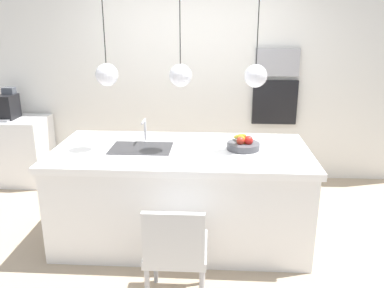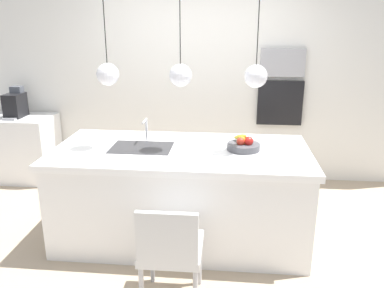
{
  "view_description": "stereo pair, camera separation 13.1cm",
  "coord_description": "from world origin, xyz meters",
  "views": [
    {
      "loc": [
        0.3,
        -3.38,
        2.02
      ],
      "look_at": [
        0.1,
        0.0,
        0.95
      ],
      "focal_mm": 36.65,
      "sensor_mm": 36.0,
      "label": 1
    },
    {
      "loc": [
        0.43,
        -3.37,
        2.02
      ],
      "look_at": [
        0.1,
        0.0,
        0.95
      ],
      "focal_mm": 36.65,
      "sensor_mm": 36.0,
      "label": 2
    }
  ],
  "objects": [
    {
      "name": "floor",
      "position": [
        0.0,
        0.0,
        0.0
      ],
      "size": [
        6.6,
        6.6,
        0.0
      ],
      "primitive_type": "plane",
      "color": "tan",
      "rests_on": "ground"
    },
    {
      "name": "back_wall",
      "position": [
        0.0,
        1.65,
        1.3
      ],
      "size": [
        6.0,
        0.1,
        2.6
      ],
      "primitive_type": "cube",
      "color": "silver",
      "rests_on": "ground"
    },
    {
      "name": "kitchen_island",
      "position": [
        0.0,
        0.0,
        0.45
      ],
      "size": [
        2.33,
        1.12,
        0.9
      ],
      "color": "white",
      "rests_on": "ground"
    },
    {
      "name": "sink_basin",
      "position": [
        -0.37,
        0.0,
        0.9
      ],
      "size": [
        0.56,
        0.4,
        0.02
      ],
      "primitive_type": "cube",
      "color": "#2D2D30",
      "rests_on": "kitchen_island"
    },
    {
      "name": "faucet",
      "position": [
        -0.37,
        0.21,
        1.04
      ],
      "size": [
        0.02,
        0.17,
        0.22
      ],
      "color": "silver",
      "rests_on": "kitchen_island"
    },
    {
      "name": "fruit_bowl",
      "position": [
        0.57,
        0.03,
        0.95
      ],
      "size": [
        0.3,
        0.3,
        0.16
      ],
      "color": "#4C4C51",
      "rests_on": "kitchen_island"
    },
    {
      "name": "side_counter",
      "position": [
        -2.4,
        1.28,
        0.42
      ],
      "size": [
        1.1,
        0.6,
        0.84
      ],
      "primitive_type": "cube",
      "color": "white",
      "rests_on": "ground"
    },
    {
      "name": "coffee_machine",
      "position": [
        -2.29,
        1.28,
        1.0
      ],
      "size": [
        0.2,
        0.35,
        0.38
      ],
      "color": "black",
      "rests_on": "side_counter"
    },
    {
      "name": "microwave",
      "position": [
        1.06,
        1.58,
        1.53
      ],
      "size": [
        0.54,
        0.08,
        0.34
      ],
      "primitive_type": "cube",
      "color": "#9E9EA3",
      "rests_on": "back_wall"
    },
    {
      "name": "oven",
      "position": [
        1.06,
        1.58,
        1.03
      ],
      "size": [
        0.56,
        0.08,
        0.56
      ],
      "primitive_type": "cube",
      "color": "black",
      "rests_on": "back_wall"
    },
    {
      "name": "chair_near",
      "position": [
        0.04,
        -0.98,
        0.48
      ],
      "size": [
        0.44,
        0.47,
        0.84
      ],
      "color": "silver",
      "rests_on": "ground"
    },
    {
      "name": "pendant_light_left",
      "position": [
        -0.64,
        0.0,
        1.57
      ],
      "size": [
        0.2,
        0.2,
        0.8
      ],
      "color": "silver"
    },
    {
      "name": "pendant_light_center",
      "position": [
        0.0,
        0.0,
        1.57
      ],
      "size": [
        0.2,
        0.2,
        0.8
      ],
      "color": "silver"
    },
    {
      "name": "pendant_light_right",
      "position": [
        0.64,
        0.0,
        1.57
      ],
      "size": [
        0.2,
        0.2,
        0.8
      ],
      "color": "silver"
    }
  ]
}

